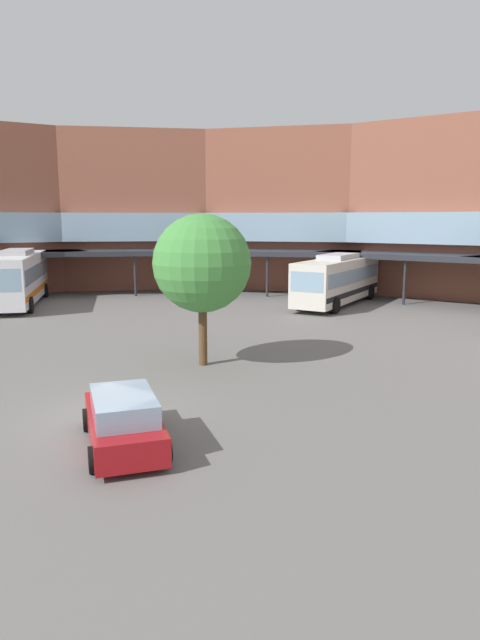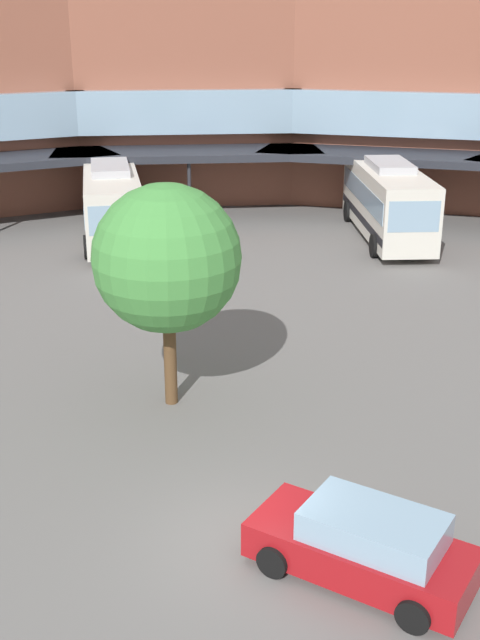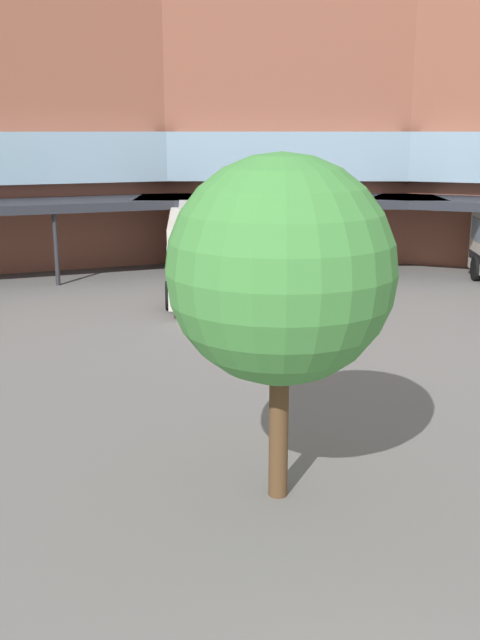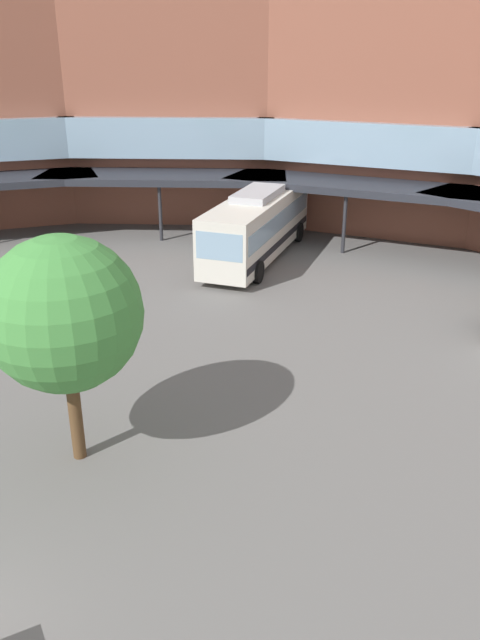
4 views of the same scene
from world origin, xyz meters
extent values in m
cube|color=#93543F|center=(0.00, 34.79, 6.77)|extent=(14.40, 6.00, 13.55)
cube|color=#8CADC6|center=(0.00, 34.19, 5.42)|extent=(12.96, 6.24, 2.37)
cube|color=#282B33|center=(0.00, 29.79, 3.39)|extent=(14.40, 4.00, 0.40)
cylinder|color=#2D2D33|center=(0.00, 28.19, 1.69)|extent=(0.20, 0.20, 3.39)
cube|color=#93543F|center=(-12.79, 32.35, 6.77)|extent=(15.60, 10.87, 13.55)
cube|color=#8CADC6|center=(-12.57, 31.79, 5.42)|extent=(14.35, 10.57, 2.37)
cube|color=#282B33|center=(-10.95, 27.70, 3.39)|extent=(14.87, 9.01, 0.40)
cylinder|color=#2D2D33|center=(-10.36, 26.21, 1.69)|extent=(0.20, 0.20, 3.39)
cube|color=silver|center=(-3.96, 25.48, 1.82)|extent=(3.45, 11.31, 2.93)
cube|color=#8CADC6|center=(-3.96, 25.48, 2.17)|extent=(3.45, 10.65, 0.94)
cube|color=black|center=(-3.96, 25.48, 1.00)|extent=(3.46, 11.09, 0.35)
cube|color=#8CADC6|center=(-3.52, 19.98, 2.17)|extent=(2.27, 0.30, 1.29)
cube|color=#B2B2B7|center=(-3.96, 25.48, 3.46)|extent=(2.11, 4.14, 0.36)
cylinder|color=black|center=(-2.38, 21.80, 0.55)|extent=(0.39, 1.12, 1.10)
cylinder|color=black|center=(-4.94, 21.60, 0.55)|extent=(0.39, 1.12, 1.10)
cylinder|color=black|center=(-2.98, 29.36, 0.55)|extent=(0.39, 1.12, 1.10)
cylinder|color=black|center=(-5.54, 29.15, 0.55)|extent=(0.39, 1.12, 1.10)
cylinder|color=black|center=(8.48, 27.45, 0.55)|extent=(0.35, 1.11, 1.10)
cylinder|color=brown|center=(-1.39, 6.63, 1.59)|extent=(0.36, 0.36, 3.19)
sphere|color=#479342|center=(-1.39, 6.63, 4.31)|extent=(4.06, 4.06, 4.06)
camera|label=1|loc=(13.01, -11.53, 6.11)|focal=31.53mm
camera|label=2|loc=(-1.46, -14.14, 10.41)|focal=44.92mm
camera|label=3|loc=(-1.99, -6.27, 6.69)|focal=42.03mm
camera|label=4|loc=(8.85, -5.24, 10.57)|focal=36.17mm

